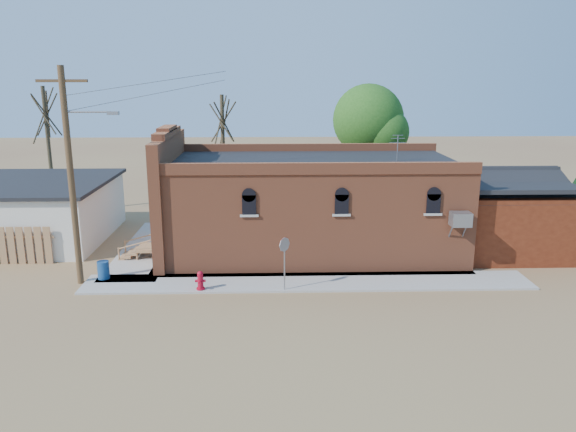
{
  "coord_description": "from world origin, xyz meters",
  "views": [
    {
      "loc": [
        -0.01,
        -21.58,
        8.59
      ],
      "look_at": [
        0.71,
        3.13,
        2.4
      ],
      "focal_mm": 35.0,
      "sensor_mm": 36.0,
      "label": 1
    }
  ],
  "objects_px": {
    "trash_barrel": "(103,270)",
    "brick_bar": "(305,205)",
    "utility_pole": "(72,172)",
    "stop_sign": "(284,249)",
    "fire_hydrant": "(200,280)"
  },
  "relations": [
    {
      "from": "utility_pole",
      "to": "stop_sign",
      "type": "height_order",
      "value": "utility_pole"
    },
    {
      "from": "brick_bar",
      "to": "fire_hydrant",
      "type": "distance_m",
      "value": 7.34
    },
    {
      "from": "brick_bar",
      "to": "trash_barrel",
      "type": "xyz_separation_m",
      "value": [
        -8.94,
        -3.99,
        -1.87
      ]
    },
    {
      "from": "utility_pole",
      "to": "trash_barrel",
      "type": "xyz_separation_m",
      "value": [
        0.84,
        0.3,
        -4.3
      ]
    },
    {
      "from": "fire_hydrant",
      "to": "stop_sign",
      "type": "distance_m",
      "value": 3.69
    },
    {
      "from": "trash_barrel",
      "to": "stop_sign",
      "type": "bearing_deg",
      "value": -10.92
    },
    {
      "from": "fire_hydrant",
      "to": "stop_sign",
      "type": "relative_size",
      "value": 0.35
    },
    {
      "from": "utility_pole",
      "to": "fire_hydrant",
      "type": "relative_size",
      "value": 11.4
    },
    {
      "from": "stop_sign",
      "to": "utility_pole",
      "type": "bearing_deg",
      "value": 147.51
    },
    {
      "from": "stop_sign",
      "to": "trash_barrel",
      "type": "xyz_separation_m",
      "value": [
        -7.78,
        1.5,
        -1.32
      ]
    },
    {
      "from": "trash_barrel",
      "to": "brick_bar",
      "type": "bearing_deg",
      "value": 24.07
    },
    {
      "from": "utility_pole",
      "to": "stop_sign",
      "type": "distance_m",
      "value": 9.2
    },
    {
      "from": "utility_pole",
      "to": "stop_sign",
      "type": "relative_size",
      "value": 4.04
    },
    {
      "from": "fire_hydrant",
      "to": "trash_barrel",
      "type": "height_order",
      "value": "fire_hydrant"
    },
    {
      "from": "brick_bar",
      "to": "stop_sign",
      "type": "bearing_deg",
      "value": -101.98
    }
  ]
}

